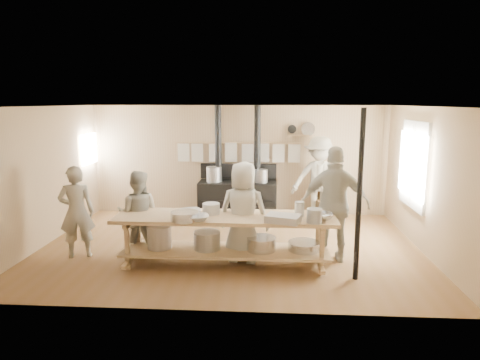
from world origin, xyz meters
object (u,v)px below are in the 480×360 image
Objects in this scene: cook_center at (243,212)px; stove at (237,195)px; chair at (326,209)px; roasting_pan at (283,219)px; cook_far_left at (77,212)px; prep_table at (224,235)px; cook_by_window at (319,179)px; cook_right at (335,205)px; cook_left at (138,214)px.

stove is at bearing -73.22° from cook_center.
roasting_pan is (-1.10, -3.20, 0.63)m from chair.
stove is at bearing -151.22° from cook_far_left.
stove is 5.07× the size of roasting_pan.
cook_by_window reaches higher than prep_table.
cook_by_window is at bearing -109.74° from cook_center.
cook_center is 1.86× the size of chair.
stove is at bearing 105.75° from roasting_pan.
cook_far_left is at bearing 10.04° from cook_center.
cook_right reaches higher than prep_table.
cook_right is (1.83, -2.70, 0.46)m from stove.
roasting_pan is (2.49, -0.68, 0.15)m from cook_left.
cook_far_left is 3.58m from roasting_pan.
cook_by_window is 3.31m from roasting_pan.
cook_left is 3.38m from cook_right.
cook_far_left is 1.05m from cook_left.
roasting_pan is (0.65, -0.52, 0.05)m from cook_center.
cook_left is (-1.55, -2.66, 0.24)m from stove.
prep_table is at bearing 156.64° from cook_far_left.
cook_center is at bearing 160.85° from cook_far_left.
stove is 2.81× the size of chair.
cook_far_left is 0.84× the size of cook_by_window.
cook_left is at bearing 5.59° from cook_center.
cook_far_left is at bearing -145.74° from cook_by_window.
chair is (0.22, 2.55, -0.71)m from cook_right.
cook_center is 3.09m from cook_by_window.
stove reaches higher than cook_center.
chair is at bearing -148.54° from cook_left.
stove is 3.02m from prep_table.
roasting_pan is at bearing 40.80° from cook_right.
roasting_pan is at bearing 152.20° from cook_center.
cook_center reaches higher than roasting_pan.
cook_far_left is 0.82× the size of cook_right.
cook_left is 4.41m from chair.
cook_by_window is at bearing -86.27° from cook_right.
cook_right is at bearing -55.93° from stove.
roasting_pan is at bearing -74.25° from stove.
chair is at bearing -168.70° from cook_far_left.
cook_far_left is 1.75× the size of chair.
stove reaches higher than prep_table.
cook_center is (0.30, 0.19, 0.34)m from prep_table.
cook_center reaches higher than cook_far_left.
roasting_pan reaches higher than chair.
prep_table is 3.89× the size of chair.
stove reaches higher than cook_far_left.
roasting_pan is at bearing -19.22° from prep_table.
stove is at bearing 89.96° from prep_table.
cook_right is (1.83, 0.32, 0.46)m from prep_table.
cook_left is 4.23m from cook_by_window.
cook_left reaches higher than roasting_pan.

